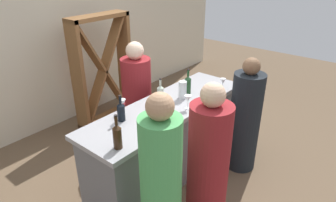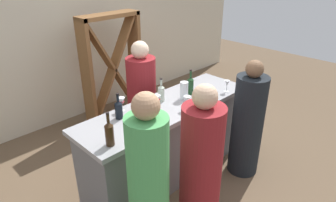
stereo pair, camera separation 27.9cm
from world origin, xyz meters
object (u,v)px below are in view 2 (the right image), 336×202
(wine_bottle_center_clear_pale, at_px, (161,93))
(wine_glass_far_left, at_px, (122,102))
(wine_bottle_second_left_near_black, at_px, (119,109))
(wine_rack, at_px, (113,69))
(person_left_guest, at_px, (247,124))
(wine_glass_near_center, at_px, (187,100))
(water_pitcher, at_px, (184,90))
(person_center_guest, at_px, (201,167))
(wine_glass_near_right, at_px, (157,100))
(person_right_guest, at_px, (149,187))
(wine_bottle_second_right_olive_green, at_px, (190,85))
(wine_glass_near_left, at_px, (227,84))
(wine_bottle_leftmost_amber_brown, at_px, (109,133))
(person_server_behind, at_px, (142,100))

(wine_bottle_center_clear_pale, relative_size, wine_glass_far_left, 1.79)
(wine_bottle_second_left_near_black, bearing_deg, wine_bottle_center_clear_pale, -1.34)
(wine_rack, height_order, person_left_guest, wine_rack)
(wine_bottle_second_left_near_black, relative_size, wine_glass_near_center, 1.79)
(water_pitcher, xyz_separation_m, person_center_guest, (-0.57, -0.74, -0.36))
(wine_rack, relative_size, wine_bottle_second_left_near_black, 6.10)
(wine_bottle_center_clear_pale, distance_m, wine_glass_near_right, 0.22)
(wine_glass_far_left, xyz_separation_m, person_right_guest, (-0.43, -0.90, -0.31))
(wine_bottle_second_right_olive_green, xyz_separation_m, wine_glass_near_left, (0.36, -0.27, -0.01))
(wine_glass_far_left, height_order, person_left_guest, person_left_guest)
(wine_glass_near_right, distance_m, wine_glass_far_left, 0.38)
(wine_glass_near_left, relative_size, person_left_guest, 0.10)
(person_center_guest, bearing_deg, water_pitcher, -54.45)
(wine_bottle_leftmost_amber_brown, xyz_separation_m, wine_glass_near_center, (0.98, -0.02, -0.01))
(wine_bottle_center_clear_pale, height_order, person_right_guest, person_right_guest)
(person_server_behind, bearing_deg, wine_bottle_second_left_near_black, -73.65)
(wine_glass_near_center, relative_size, person_center_guest, 0.10)
(person_center_guest, bearing_deg, wine_bottle_center_clear_pale, -38.03)
(person_left_guest, xyz_separation_m, person_right_guest, (-1.59, -0.05, 0.08))
(wine_bottle_second_right_olive_green, bearing_deg, person_left_guest, -63.24)
(wine_rack, relative_size, wine_bottle_second_right_olive_green, 5.52)
(wine_bottle_center_clear_pale, distance_m, wine_glass_near_center, 0.35)
(wine_bottle_second_left_near_black, height_order, wine_glass_near_right, wine_bottle_second_left_near_black)
(wine_bottle_leftmost_amber_brown, relative_size, wine_bottle_second_left_near_black, 1.15)
(wine_bottle_second_left_near_black, xyz_separation_m, person_server_behind, (0.79, 0.58, -0.37))
(wine_bottle_center_clear_pale, relative_size, person_left_guest, 0.19)
(person_left_guest, relative_size, person_right_guest, 0.91)
(wine_glass_near_center, distance_m, person_left_guest, 0.85)
(wine_bottle_center_clear_pale, bearing_deg, person_center_guest, -111.36)
(wine_rack, xyz_separation_m, person_center_guest, (-0.75, -2.40, -0.16))
(wine_glass_near_center, height_order, water_pitcher, water_pitcher)
(person_left_guest, bearing_deg, water_pitcher, 45.57)
(wine_bottle_center_clear_pale, xyz_separation_m, wine_glass_far_left, (-0.46, 0.12, 0.00))
(wine_bottle_second_left_near_black, bearing_deg, wine_glass_near_left, -16.16)
(wine_glass_far_left, height_order, person_center_guest, person_center_guest)
(wine_glass_near_center, xyz_separation_m, water_pitcher, (0.18, 0.20, -0.01))
(wine_bottle_second_right_olive_green, xyz_separation_m, wine_glass_far_left, (-0.84, 0.23, -0.01))
(wine_glass_near_right, distance_m, person_right_guest, 1.02)
(wine_glass_near_left, bearing_deg, person_server_behind, 118.95)
(person_center_guest, bearing_deg, person_right_guest, 62.90)
(wine_bottle_second_left_near_black, height_order, person_server_behind, person_server_behind)
(wine_bottle_leftmost_amber_brown, distance_m, person_left_guest, 1.72)
(wine_glass_near_center, relative_size, water_pitcher, 0.75)
(person_left_guest, bearing_deg, wine_bottle_leftmost_amber_brown, 83.19)
(wine_rack, xyz_separation_m, wine_bottle_leftmost_amber_brown, (-1.33, -1.84, 0.22))
(wine_glass_near_left, bearing_deg, person_right_guest, -166.01)
(wine_bottle_second_left_near_black, height_order, wine_glass_near_left, wine_bottle_second_left_near_black)
(person_left_guest, bearing_deg, person_server_behind, 27.56)
(wine_bottle_second_right_olive_green, relative_size, wine_glass_far_left, 1.98)
(wine_bottle_second_left_near_black, height_order, wine_bottle_second_right_olive_green, wine_bottle_second_right_olive_green)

